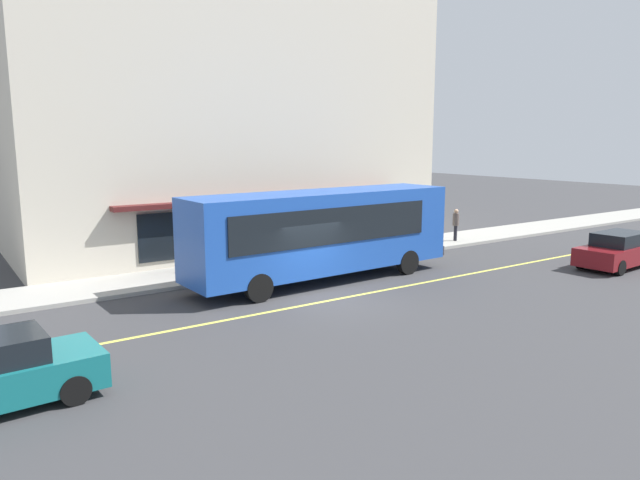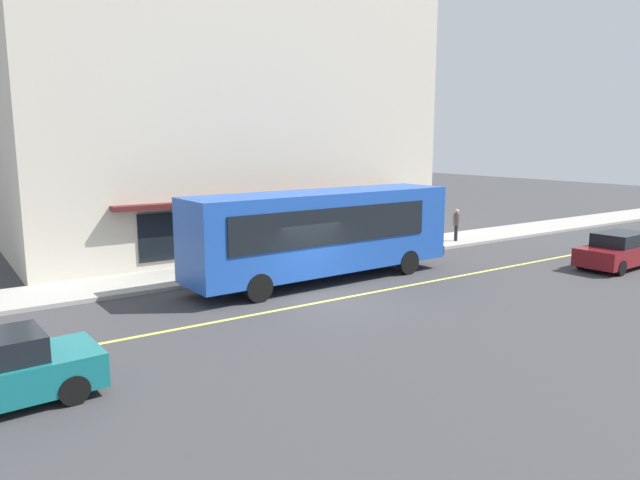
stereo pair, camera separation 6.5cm
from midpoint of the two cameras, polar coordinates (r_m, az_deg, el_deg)
The scene contains 8 objects.
ground at distance 20.03m, azimuth 1.10°, elevation -5.95°, with size 120.00×120.00×0.00m, color #38383A.
sidewalk at distance 24.90m, azimuth -6.78°, elevation -2.70°, with size 80.00×3.11×0.15m, color #9E9B93.
lane_centre_stripe at distance 20.02m, azimuth 1.10°, elevation -5.94°, with size 36.00×0.16×0.01m, color #D8D14C.
storefront_building at distance 30.91m, azimuth -9.41°, elevation 13.05°, with size 20.55×10.18×14.53m.
bus at distance 22.37m, azimuth 0.39°, elevation 0.93°, with size 11.20×2.89×3.50m.
traffic_light at distance 23.35m, azimuth -7.16°, elevation 2.58°, with size 0.30×0.52×3.20m.
car_maroon at distance 28.07m, azimuth 27.30°, elevation -0.93°, with size 4.40×2.05×1.52m.
pedestrian_at_corner at distance 31.50m, azimuth 13.30°, elevation 1.75°, with size 0.34×0.34×1.70m.
Camera 2 is at (-11.15, -15.72, 5.44)m, focal length 32.59 mm.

